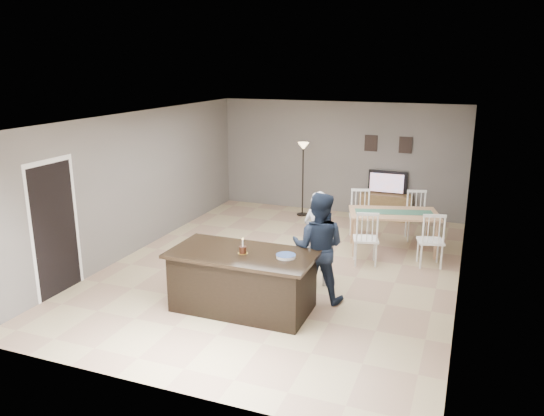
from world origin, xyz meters
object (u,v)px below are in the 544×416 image
at_px(television, 387,183).
at_px(kitchen_island, 243,281).
at_px(woman, 319,238).
at_px(birthday_cake, 243,250).
at_px(man, 318,247).
at_px(floor_lamp, 303,159).
at_px(plate_stack, 286,256).
at_px(tv_console, 385,206).
at_px(dining_table, 393,219).

bearing_deg(television, kitchen_island, 77.99).
xyz_separation_m(woman, birthday_cake, (-0.75, -1.38, 0.16)).
relative_size(man, birthday_cake, 7.46).
height_order(kitchen_island, floor_lamp, floor_lamp).
relative_size(kitchen_island, woman, 1.36).
height_order(woman, birthday_cake, woman).
bearing_deg(floor_lamp, man, -69.32).
height_order(kitchen_island, plate_stack, plate_stack).
xyz_separation_m(tv_console, dining_table, (0.50, -2.20, 0.35)).
xyz_separation_m(kitchen_island, man, (0.95, 0.72, 0.41)).
xyz_separation_m(tv_console, woman, (-0.42, -4.22, 0.49)).
xyz_separation_m(television, woman, (-0.42, -4.29, -0.07)).
xyz_separation_m(kitchen_island, floor_lamp, (-0.73, 5.17, 0.92)).
xyz_separation_m(television, floor_lamp, (-1.93, -0.47, 0.51)).
bearing_deg(tv_console, birthday_cake, -101.88).
bearing_deg(plate_stack, kitchen_island, -177.29).
bearing_deg(floor_lamp, tv_console, 11.78).
bearing_deg(birthday_cake, dining_table, 63.76).
distance_m(man, birthday_cake, 1.20).
bearing_deg(birthday_cake, floor_lamp, 98.21).
bearing_deg(kitchen_island, tv_console, 77.84).
distance_m(birthday_cake, floor_lamp, 5.27).
height_order(television, birthday_cake, birthday_cake).
relative_size(kitchen_island, plate_stack, 7.56).
height_order(tv_console, television, television).
xyz_separation_m(woman, floor_lamp, (-1.50, 3.82, 0.58)).
bearing_deg(plate_stack, birthday_cake, -174.59).
height_order(television, man, man).
distance_m(woman, plate_stack, 1.33).
distance_m(tv_console, birthday_cake, 5.76).
bearing_deg(plate_stack, woman, 85.29).
bearing_deg(kitchen_island, plate_stack, 2.71).
xyz_separation_m(tv_console, floor_lamp, (-1.93, -0.40, 1.07)).
bearing_deg(woman, floor_lamp, -52.80).
relative_size(tv_console, woman, 0.76).
height_order(kitchen_island, tv_console, kitchen_island).
distance_m(kitchen_island, woman, 1.59).
bearing_deg(woman, dining_table, -98.82).
bearing_deg(floor_lamp, birthday_cake, -81.79).
distance_m(kitchen_island, plate_stack, 0.82).
height_order(tv_console, dining_table, dining_table).
bearing_deg(man, tv_console, -97.81).
distance_m(television, birthday_cake, 5.79).
relative_size(kitchen_island, television, 2.35).
bearing_deg(dining_table, birthday_cake, -131.93).
xyz_separation_m(kitchen_island, tv_console, (1.20, 5.57, -0.15)).
bearing_deg(birthday_cake, tv_console, 78.12).
height_order(birthday_cake, dining_table, birthday_cake).
xyz_separation_m(woman, plate_stack, (-0.11, -1.32, 0.13)).
bearing_deg(dining_table, floor_lamp, 127.79).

